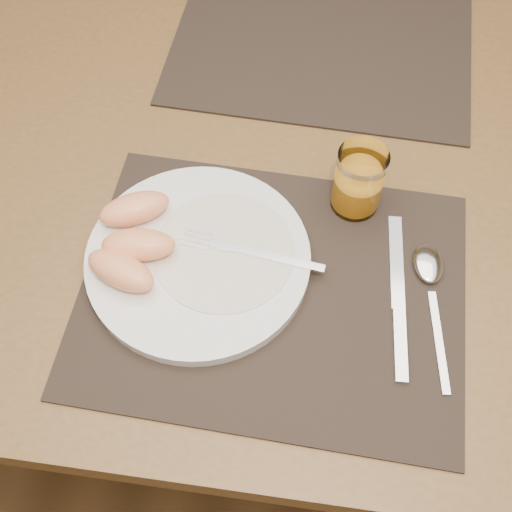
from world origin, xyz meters
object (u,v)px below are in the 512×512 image
object	(u,v)px
placemat_near	(272,291)
plate	(198,259)
table	(285,187)
knife	(399,308)
placemat_far	(322,42)
juice_glass	(358,183)
fork	(240,250)
spoon	(430,274)

from	to	relation	value
placemat_near	plate	size ratio (longest dim) A/B	1.67
table	knife	size ratio (longest dim) A/B	6.35
placemat_near	plate	bearing A→B (deg)	164.47
plate	placemat_far	bearing A→B (deg)	74.40
placemat_far	juice_glass	bearing A→B (deg)	-77.64
fork	juice_glass	xyz separation A→B (m)	(0.13, 0.10, 0.02)
fork	juice_glass	distance (m)	0.17
fork	juice_glass	size ratio (longest dim) A/B	1.89
juice_glass	spoon	bearing A→B (deg)	-45.49
plate	fork	world-z (taller)	fork
table	juice_glass	distance (m)	0.18
table	placemat_far	world-z (taller)	placemat_far
placemat_near	juice_glass	xyz separation A→B (m)	(0.09, 0.14, 0.04)
knife	placemat_far	bearing A→B (deg)	105.75
fork	knife	bearing A→B (deg)	-13.18
plate	juice_glass	xyz separation A→B (m)	(0.18, 0.11, 0.03)
plate	fork	xyz separation A→B (m)	(0.05, 0.01, 0.01)
table	placemat_near	world-z (taller)	placemat_near
table	fork	distance (m)	0.21
placemat_far	knife	size ratio (longest dim) A/B	2.04
table	plate	distance (m)	0.23
table	plate	bearing A→B (deg)	-114.18
table	spoon	bearing A→B (deg)	-42.99
placemat_near	placemat_far	bearing A→B (deg)	87.09
placemat_far	plate	xyz separation A→B (m)	(-0.12, -0.41, 0.01)
placemat_far	plate	size ratio (longest dim) A/B	1.67
placemat_near	plate	world-z (taller)	plate
plate	spoon	bearing A→B (deg)	3.67
spoon	juice_glass	xyz separation A→B (m)	(-0.10, 0.10, 0.04)
knife	table	bearing A→B (deg)	124.34
plate	juice_glass	bearing A→B (deg)	32.26
placemat_near	placemat_far	world-z (taller)	same
placemat_far	fork	bearing A→B (deg)	-99.43
placemat_near	knife	world-z (taller)	knife
plate	spoon	xyz separation A→B (m)	(0.28, 0.02, -0.00)
table	spoon	xyz separation A→B (m)	(0.19, -0.18, 0.09)
table	fork	size ratio (longest dim) A/B	7.99
placemat_near	knife	bearing A→B (deg)	-2.13
knife	spoon	world-z (taller)	spoon
knife	fork	bearing A→B (deg)	166.82
table	placemat_far	bearing A→B (deg)	82.63
fork	spoon	world-z (taller)	fork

